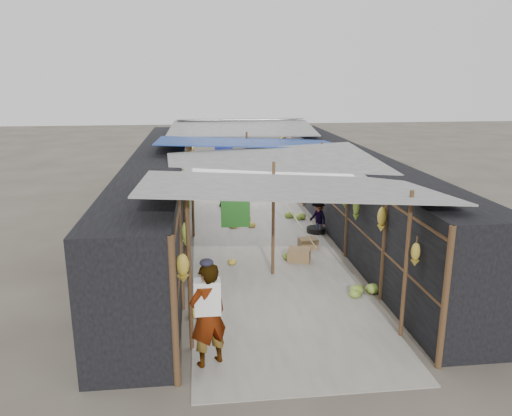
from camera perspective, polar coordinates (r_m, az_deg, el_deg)
name	(u,v)px	position (r m, az deg, el deg)	size (l,w,h in m)	color
ground	(299,342)	(8.81, 4.90, -15.03)	(80.00, 80.00, 0.00)	#6B6356
aisle_slab	(255,229)	(14.73, -0.09, -2.41)	(3.60, 16.00, 0.02)	#9E998E
stall_left	(161,194)	(14.38, -10.84, 1.60)	(1.40, 15.00, 2.30)	black
stall_right	(346,189)	(14.97, 10.24, 2.15)	(1.40, 15.00, 2.30)	black
crate_near	(308,244)	(13.14, 5.97, -4.06)	(0.46, 0.37, 0.28)	olive
crate_mid	(299,255)	(12.22, 4.94, -5.40)	(0.53, 0.43, 0.32)	olive
crate_back	(233,191)	(18.92, -2.62, 1.92)	(0.47, 0.39, 0.30)	olive
black_basin	(316,230)	(14.49, 6.86, -2.52)	(0.54, 0.54, 0.16)	black
vendor_elderly	(208,315)	(7.82, -5.51, -12.10)	(0.62, 0.41, 1.69)	silver
shopper_blue	(231,180)	(17.13, -2.86, 3.22)	(0.91, 0.71, 1.86)	navy
vendor_seated	(318,218)	(14.18, 7.09, -1.12)	(0.65, 0.38, 1.01)	#49443F
market_canopy	(255,146)	(14.54, -0.15, 7.05)	(5.62, 15.20, 2.77)	brown
hanging_bananas	(253,173)	(14.38, -0.39, 4.03)	(3.96, 14.32, 0.83)	#AE922C
floor_bananas	(255,244)	(13.01, -0.17, -4.11)	(3.70, 6.62, 0.35)	olive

